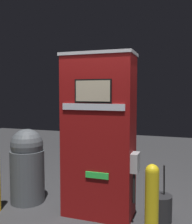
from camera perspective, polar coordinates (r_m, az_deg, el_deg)
The scene contains 5 objects.
ground_plane at distance 3.64m, azimuth -0.63°, elevation -22.80°, with size 14.00×14.00×0.00m, color #38383A.
gas_pump at distance 3.50m, azimuth 0.64°, elevation -5.11°, with size 1.03×0.49×2.17m.
safety_bollard at distance 3.10m, azimuth 12.05°, elevation -18.46°, with size 0.15×0.15×0.88m.
trash_bin at distance 4.16m, azimuth -14.74°, elevation -11.09°, with size 0.51×0.51×1.11m.
squeegee_bucket at distance 3.69m, azimuth 13.75°, elevation -19.59°, with size 0.30×0.30×0.75m.
Camera 1 is at (1.09, -3.05, 1.66)m, focal length 42.00 mm.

